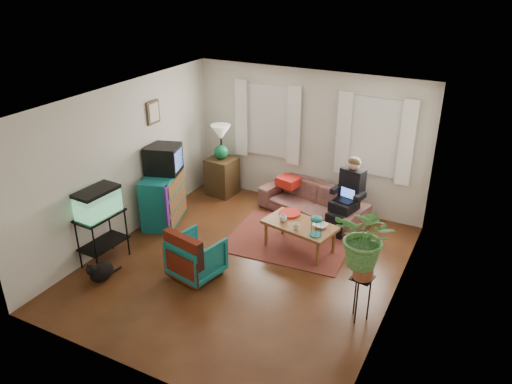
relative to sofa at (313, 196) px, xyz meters
The scene contains 31 objects.
floor 2.11m from the sofa, 99.16° to the right, with size 4.50×5.00×0.01m, color #4F2B14.
ceiling 3.03m from the sofa, 99.16° to the right, with size 4.50×5.00×0.01m, color white.
wall_back 1.06m from the sofa, 126.31° to the left, with size 4.50×0.01×2.60m, color silver.
wall_front 4.65m from the sofa, 94.16° to the right, with size 4.50×0.01×2.60m, color silver.
wall_left 3.42m from the sofa, 141.54° to the right, with size 0.01×5.00×2.60m, color silver.
wall_right 2.95m from the sofa, 46.89° to the right, with size 0.01×5.00×2.60m, color silver.
window_left 1.67m from the sofa, 159.18° to the left, with size 1.08×0.04×1.38m, color white.
window_right 1.54m from the sofa, 25.07° to the left, with size 1.08×0.04×1.38m, color white.
curtains_left 1.66m from the sofa, 162.80° to the left, with size 1.36×0.06×1.50m, color white.
curtains_right 1.52m from the sofa, 20.84° to the left, with size 1.36×0.06×1.50m, color white.
picture_frame 3.22m from the sofa, 154.76° to the right, with size 0.04×0.32×0.40m, color #3D2616.
area_rug 1.08m from the sofa, 90.57° to the right, with size 2.00×1.60×0.01m, color brown.
sofa is the anchor object (origin of this frame).
seated_person 0.75m from the sofa, 13.80° to the right, with size 0.50×0.62×1.20m, color black, non-canonical shape.
side_table 1.98m from the sofa, behind, with size 0.52×0.52×0.76m, color #3B2716.
table_lamp 2.10m from the sofa, behind, with size 0.39×0.39×0.70m, color white, non-canonical shape.
dresser 2.72m from the sofa, 148.56° to the right, with size 0.51×1.03×0.93m, color #12686C.
crt_tv 2.79m from the sofa, 150.60° to the right, with size 0.57×0.51×0.49m, color black.
aquarium_stand 3.76m from the sofa, 128.31° to the right, with size 0.41×0.74×0.83m, color black.
aquarium 3.82m from the sofa, 128.31° to the right, with size 0.37×0.68×0.44m, color #7FD899.
black_cat 3.93m from the sofa, 120.91° to the right, with size 0.27×0.42×0.36m, color black.
armchair 2.72m from the sofa, 107.99° to the right, with size 0.68×0.64×0.70m, color navy.
serape_throw 2.99m from the sofa, 107.41° to the right, with size 0.70×0.16×0.58m, color #9E0A0A.
coffee_table 1.25m from the sofa, 78.79° to the right, with size 1.15×0.63×0.48m, color brown.
cup_a 1.27m from the sofa, 91.67° to the right, with size 0.13×0.13×0.10m, color white.
cup_b 1.44m from the sofa, 79.75° to the right, with size 0.10×0.10×0.10m, color beige.
bowl 1.31m from the sofa, 64.11° to the right, with size 0.23×0.23×0.06m, color white.
snack_tray 1.00m from the sofa, 92.11° to the right, with size 0.36×0.36×0.04m, color #B21414.
birdcage 1.58m from the sofa, 67.46° to the right, with size 0.19×0.19×0.33m, color #115B6B, non-canonical shape.
plant_stand 2.96m from the sofa, 56.71° to the right, with size 0.28×0.28×0.66m, color black.
potted_plant 3.05m from the sofa, 56.71° to the right, with size 0.76×0.65×0.84m, color #599947.
Camera 1 is at (3.18, -5.75, 4.35)m, focal length 35.00 mm.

